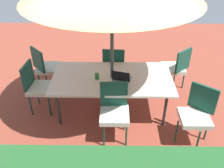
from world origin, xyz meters
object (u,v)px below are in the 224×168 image
(chair_southeast, at_px, (46,66))
(chair_north, at_px, (114,110))
(chair_south, at_px, (114,65))
(chair_northwest, at_px, (197,113))
(dining_table, at_px, (112,79))
(chair_east, at_px, (37,85))
(cup, at_px, (97,76))
(laptop, at_px, (122,78))
(chair_southwest, at_px, (176,67))

(chair_southeast, bearing_deg, chair_north, -177.92)
(chair_southeast, xyz_separation_m, chair_north, (-1.44, 1.42, 0.00))
(chair_south, distance_m, chair_northwest, 2.02)
(dining_table, relative_size, chair_east, 2.20)
(chair_south, bearing_deg, chair_northwest, 133.69)
(dining_table, height_order, cup, cup)
(chair_east, distance_m, chair_southeast, 0.72)
(chair_north, bearing_deg, chair_northwest, -6.41)
(dining_table, xyz_separation_m, chair_south, (-0.03, -0.78, -0.14))
(chair_east, height_order, chair_north, same)
(dining_table, distance_m, chair_north, 0.71)
(chair_south, xyz_separation_m, chair_southeast, (1.43, 0.06, 0.00))
(chair_southeast, distance_m, chair_north, 2.02)
(dining_table, height_order, chair_northwest, chair_northwest)
(dining_table, height_order, chair_southeast, chair_southeast)
(chair_east, xyz_separation_m, chair_northwest, (-2.72, 0.76, 0.00))
(laptop, bearing_deg, chair_southeast, -11.46)
(laptop, bearing_deg, chair_south, -64.76)
(chair_northwest, xyz_separation_m, chair_southwest, (0.02, -1.50, 0.00))
(chair_north, bearing_deg, chair_southeast, 131.92)
(dining_table, bearing_deg, chair_southwest, -150.86)
(chair_southeast, bearing_deg, laptop, -160.89)
(laptop, bearing_deg, chair_northwest, 166.40)
(chair_southwest, xyz_separation_m, laptop, (1.15, 0.83, 0.23))
(chair_east, distance_m, laptop, 1.57)
(chair_east, height_order, chair_northwest, same)
(chair_south, relative_size, chair_northwest, 1.00)
(chair_southwest, xyz_separation_m, chair_southeast, (2.72, 0.02, 0.00))
(chair_north, relative_size, laptop, 2.61)
(chair_south, bearing_deg, chair_southwest, -178.62)
(chair_north, bearing_deg, dining_table, 90.19)
(chair_north, height_order, cup, chair_north)
(chair_southwest, relative_size, chair_southeast, 1.00)
(chair_northwest, relative_size, laptop, 2.61)
(chair_northwest, bearing_deg, chair_southeast, -170.28)
(dining_table, height_order, chair_north, chair_north)
(chair_northwest, height_order, laptop, chair_northwest)
(cup, bearing_deg, chair_north, 116.16)
(chair_north, bearing_deg, cup, 112.59)
(chair_southwest, bearing_deg, cup, -14.44)
(chair_northwest, distance_m, chair_southeast, 3.11)
(chair_southeast, bearing_deg, cup, -168.22)
(chair_south, xyz_separation_m, cup, (0.29, 0.84, 0.24))
(dining_table, xyz_separation_m, laptop, (-0.17, 0.09, 0.09))
(chair_east, xyz_separation_m, cup, (-1.11, 0.06, 0.24))
(chair_southwest, xyz_separation_m, chair_north, (1.28, 1.43, 0.00))
(chair_east, distance_m, chair_southwest, 2.80)
(chair_east, bearing_deg, cup, -88.46)
(chair_south, xyz_separation_m, laptop, (-0.14, 0.87, 0.23))
(chair_south, height_order, chair_east, same)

